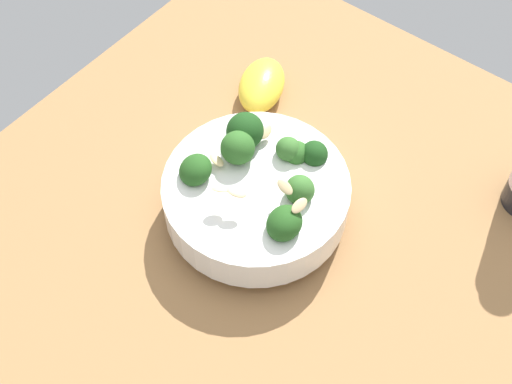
# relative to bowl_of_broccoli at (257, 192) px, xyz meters

# --- Properties ---
(ground_plane) EXTENTS (0.64, 0.64, 0.04)m
(ground_plane) POSITION_rel_bowl_of_broccoli_xyz_m (-0.01, 0.03, -0.06)
(ground_plane) COLOR #996D42
(bowl_of_broccoli) EXTENTS (0.18, 0.18, 0.09)m
(bowl_of_broccoli) POSITION_rel_bowl_of_broccoli_xyz_m (0.00, 0.00, 0.00)
(bowl_of_broccoli) COLOR white
(bowl_of_broccoli) RESTS_ON ground_plane
(lemon_wedge) EXTENTS (0.10, 0.08, 0.04)m
(lemon_wedge) POSITION_rel_bowl_of_broccoli_xyz_m (-0.13, -0.10, -0.02)
(lemon_wedge) COLOR yellow
(lemon_wedge) RESTS_ON ground_plane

